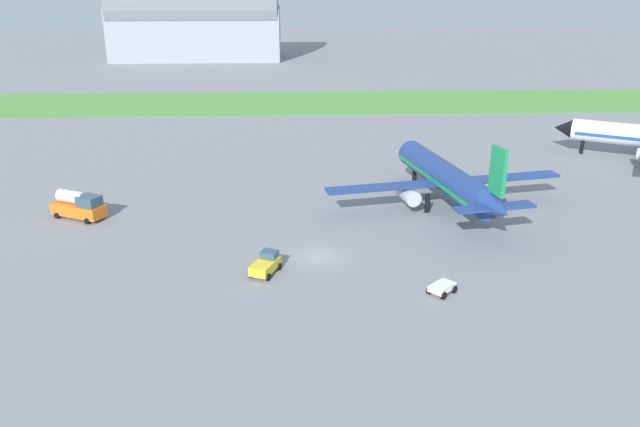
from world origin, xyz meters
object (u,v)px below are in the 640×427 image
airplane_midfield_jet (446,178)px  baggage_cart_near_gate (442,288)px  pushback_tug_midfield (266,264)px  fuel_truck_by_runway (79,205)px

airplane_midfield_jet → baggage_cart_near_gate: (-5.39, -22.34, -3.24)m
airplane_midfield_jet → baggage_cart_near_gate: bearing=155.3°
baggage_cart_near_gate → pushback_tug_midfield: 16.65m
pushback_tug_midfield → fuel_truck_by_runway: size_ratio=0.58×
pushback_tug_midfield → fuel_truck_by_runway: (-22.36, 15.86, 0.67)m
pushback_tug_midfield → baggage_cart_near_gate: bearing=-83.5°
airplane_midfield_jet → baggage_cart_near_gate: size_ratio=10.13×
airplane_midfield_jet → fuel_truck_by_runway: 43.73m
baggage_cart_near_gate → fuel_truck_by_runway: size_ratio=0.43×
airplane_midfield_jet → pushback_tug_midfield: (-21.29, -17.40, -2.90)m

